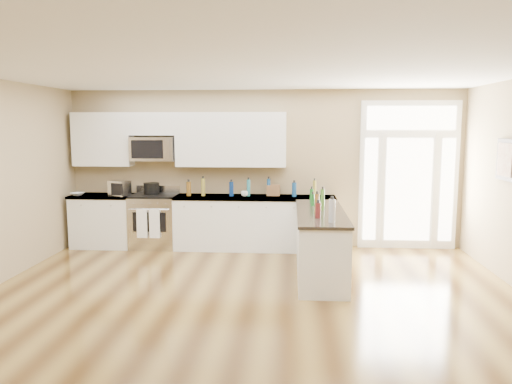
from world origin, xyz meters
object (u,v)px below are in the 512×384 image
(peninsula_cabinet, at_px, (320,245))
(toaster_oven, at_px, (120,188))
(stockpot, at_px, (151,188))
(kitchen_range, at_px, (155,221))

(peninsula_cabinet, relative_size, toaster_oven, 7.24)
(stockpot, bearing_deg, toaster_oven, -155.65)
(kitchen_range, xyz_separation_m, stockpot, (-0.07, 0.10, 0.58))
(peninsula_cabinet, bearing_deg, stockpot, 152.14)
(peninsula_cabinet, xyz_separation_m, kitchen_range, (-2.86, 1.45, 0.04))
(stockpot, distance_m, toaster_oven, 0.55)
(peninsula_cabinet, height_order, stockpot, stockpot)
(kitchen_range, distance_m, toaster_oven, 0.84)
(peninsula_cabinet, distance_m, kitchen_range, 3.21)
(kitchen_range, height_order, stockpot, stockpot)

